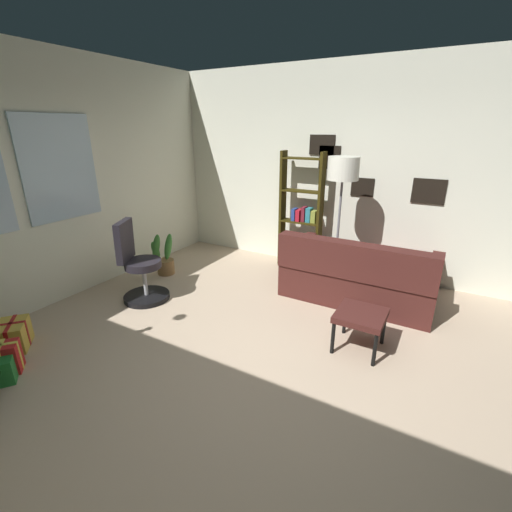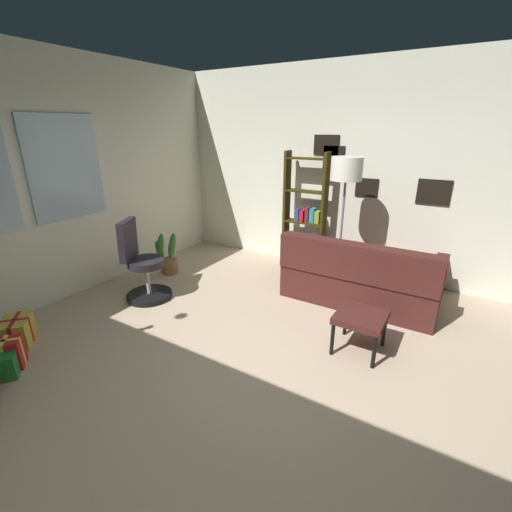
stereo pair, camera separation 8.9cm
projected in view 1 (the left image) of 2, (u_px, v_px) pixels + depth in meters
ground_plane at (277, 372)px, 3.18m from camera, size 5.19×5.88×0.10m
wall_back_with_windows at (47, 182)px, 4.03m from camera, size 5.19×0.12×2.89m
wall_right_with_frames at (364, 173)px, 4.82m from camera, size 0.12×5.88×2.89m
couch at (368, 275)px, 4.40m from camera, size 1.51×1.81×0.83m
footstool at (361, 318)px, 3.32m from camera, size 0.46×0.45×0.39m
gift_box_red at (4, 359)px, 3.05m from camera, size 0.31×0.30×0.29m
gift_box_gold at (13, 336)px, 3.40m from camera, size 0.41×0.42×0.27m
office_chair at (139, 270)px, 4.28m from camera, size 0.57×0.58×1.01m
bookshelf at (301, 218)px, 5.21m from camera, size 0.18×0.64×1.73m
floor_lamp at (343, 177)px, 4.28m from camera, size 0.38×0.38×1.71m
potted_plant at (163, 258)px, 5.12m from camera, size 0.31×0.36×0.64m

